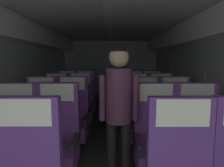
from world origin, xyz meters
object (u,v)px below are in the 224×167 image
(seat_c_left_aisle, at_px, (73,120))
(seat_e_left_window, at_px, (67,99))
(seat_e_left_aisle, at_px, (87,99))
(flight_attendant, at_px, (119,101))
(seat_b_right_aisle, at_px, (199,143))
(seat_b_left_window, at_px, (16,143))
(seat_b_right_window, at_px, (157,143))
(seat_e_right_aisle, at_px, (153,99))
(seat_d_left_aisle, at_px, (81,107))
(seat_c_right_window, at_px, (145,120))
(seat_d_right_aisle, at_px, (162,107))
(seat_b_left_aisle, at_px, (57,143))
(seat_d_right_window, at_px, (138,107))
(seat_c_left_window, at_px, (42,120))
(seat_d_left_window, at_px, (57,107))
(seat_c_right_aisle, at_px, (176,120))
(seat_e_right_window, at_px, (134,99))

(seat_c_left_aisle, xyz_separation_m, seat_e_left_window, (-0.48, 1.67, 0.00))
(seat_e_left_aisle, bearing_deg, flight_attendant, -74.41)
(seat_b_right_aisle, bearing_deg, seat_b_left_window, -179.57)
(seat_b_left_window, xyz_separation_m, seat_e_left_window, (0.00, 2.51, 0.00))
(seat_b_right_aisle, height_order, seat_b_right_window, same)
(seat_e_right_aisle, bearing_deg, seat_d_left_aisle, -152.33)
(seat_c_right_window, bearing_deg, seat_c_left_aisle, 179.40)
(seat_c_right_window, distance_m, seat_e_left_aisle, 2.03)
(seat_b_left_window, height_order, seat_b_right_aisle, same)
(seat_c_right_window, relative_size, seat_d_right_aisle, 1.00)
(seat_b_left_aisle, distance_m, seat_b_right_aisle, 1.62)
(flight_attendant, bearing_deg, seat_d_right_aisle, 74.26)
(seat_d_right_window, relative_size, seat_e_left_window, 1.00)
(flight_attendant, bearing_deg, seat_b_left_aisle, -171.29)
(seat_c_left_window, distance_m, flight_attendant, 1.54)
(seat_d_left_window, height_order, seat_e_left_aisle, same)
(seat_c_right_aisle, height_order, seat_d_left_window, same)
(seat_c_right_aisle, bearing_deg, seat_b_left_aisle, -153.43)
(seat_c_left_window, bearing_deg, seat_e_left_window, 89.74)
(seat_c_left_aisle, height_order, seat_c_right_aisle, same)
(seat_c_left_window, relative_size, seat_d_right_window, 1.00)
(seat_c_right_aisle, height_order, flight_attendant, flight_attendant)
(seat_c_left_window, height_order, seat_c_right_window, same)
(seat_c_left_window, relative_size, seat_c_right_aisle, 1.00)
(seat_d_left_window, bearing_deg, seat_c_left_aisle, -59.25)
(flight_attendant, bearing_deg, seat_e_right_aisle, 82.75)
(seat_b_right_window, relative_size, seat_c_left_window, 1.00)
(seat_c_right_aisle, relative_size, seat_c_right_window, 1.00)
(seat_e_left_aisle, distance_m, seat_e_right_aisle, 1.62)
(seat_b_right_window, relative_size, seat_c_right_aisle, 1.00)
(seat_d_left_aisle, relative_size, seat_d_right_window, 1.00)
(seat_e_right_window, bearing_deg, seat_d_left_aisle, -144.10)
(seat_d_left_window, bearing_deg, seat_e_left_aisle, 60.83)
(seat_e_left_aisle, bearing_deg, seat_c_left_window, -105.84)
(seat_b_right_window, xyz_separation_m, seat_d_right_window, (-0.00, 1.67, 0.00))
(seat_c_right_aisle, distance_m, seat_e_left_aisle, 2.34)
(seat_c_right_window, height_order, seat_e_left_window, same)
(seat_b_right_aisle, bearing_deg, seat_b_left_aisle, -179.98)
(seat_b_right_aisle, bearing_deg, seat_c_right_window, 120.54)
(seat_b_right_aisle, distance_m, seat_d_left_aisle, 2.31)
(seat_d_right_aisle, height_order, seat_e_left_window, same)
(seat_c_left_aisle, height_order, seat_e_left_aisle, same)
(seat_d_left_aisle, xyz_separation_m, seat_e_right_aisle, (1.61, 0.85, 0.00))
(seat_b_left_aisle, bearing_deg, seat_b_right_aisle, 0.02)
(seat_b_left_aisle, xyz_separation_m, seat_e_right_aisle, (1.62, 2.50, 0.00))
(seat_c_left_aisle, relative_size, seat_d_left_window, 1.00)
(seat_e_left_aisle, relative_size, seat_e_right_aisle, 1.00)
(seat_b_right_window, distance_m, seat_c_right_aisle, 0.96)
(seat_e_left_aisle, xyz_separation_m, flight_attendant, (0.71, -2.54, 0.49))
(seat_d_left_window, bearing_deg, seat_e_right_window, 27.33)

